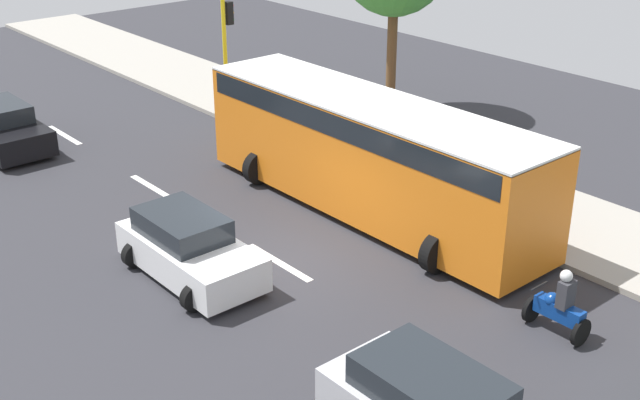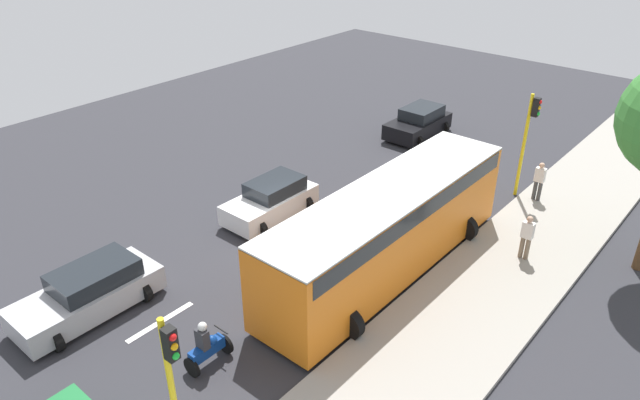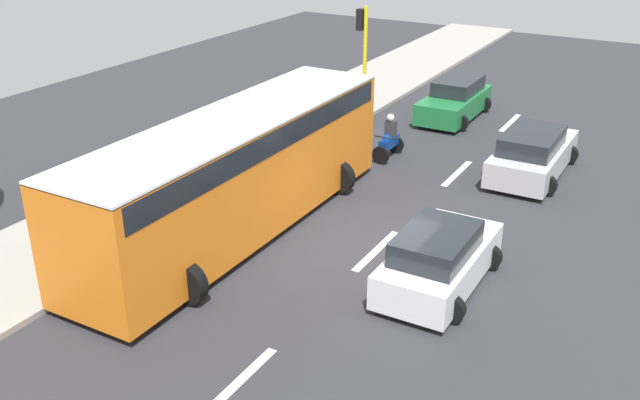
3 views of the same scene
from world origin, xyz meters
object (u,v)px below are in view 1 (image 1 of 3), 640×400
Objects in this scene: pedestrian_near_signal at (368,117)px; traffic_light_corner at (227,45)px; car_black at (4,129)px; city_bus at (369,148)px; motorcycle at (559,307)px; car_white at (189,249)px; pedestrian_by_tree at (252,95)px.

pedestrian_near_signal is 5.49m from traffic_light_corner.
car_black is 0.36× the size of city_bus.
city_bus is at bearing 80.40° from motorcycle.
motorcycle is at bearing -57.63° from car_white.
city_bus is (5.72, -11.20, 1.14)m from car_black.
car_white is 2.35× the size of pedestrian_near_signal.
car_black is 2.56× the size of motorcycle.
traffic_light_corner is (-0.85, 0.16, 1.87)m from pedestrian_by_tree.
traffic_light_corner reaches higher than car_black.
car_white and car_black have the same top height.
city_bus is 5.00m from pedestrian_near_signal.
car_white is 2.59× the size of motorcycle.
city_bus is 7.19× the size of motorcycle.
car_black is 11.89m from pedestrian_near_signal.
car_black is 0.87× the size of traffic_light_corner.
pedestrian_near_signal is 0.38× the size of traffic_light_corner.
city_bus is 6.51× the size of pedestrian_near_signal.
car_white is at bearing -133.99° from pedestrian_by_tree.
motorcycle is at bearing -75.95° from car_black.
pedestrian_near_signal is at bearing 66.51° from motorcycle.
motorcycle is 0.34× the size of traffic_light_corner.
motorcycle is (4.48, -7.07, -0.07)m from car_white.
traffic_light_corner is (6.87, -2.98, 2.22)m from car_black.
city_bus reaches higher than motorcycle.
car_white is 10.81m from traffic_light_corner.
car_black is at bearing 104.05° from motorcycle.
car_black is at bearing 156.55° from traffic_light_corner.
car_white is 0.36× the size of city_bus.
traffic_light_corner reaches higher than pedestrian_near_signal.
pedestrian_by_tree is at bearing -22.10° from car_black.
pedestrian_by_tree is at bearing 76.01° from city_bus.
traffic_light_corner is at bearing 169.62° from pedestrian_by_tree.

